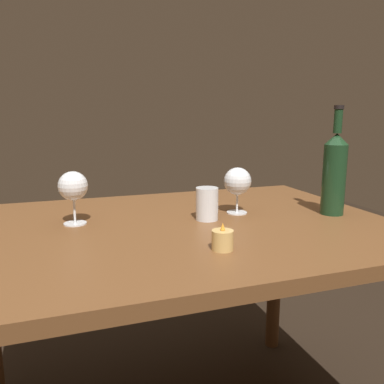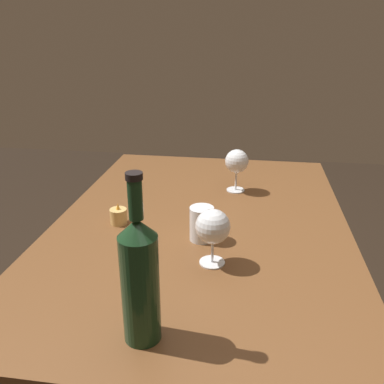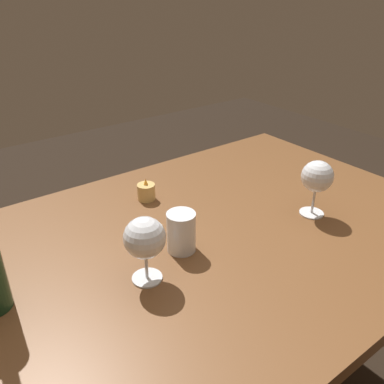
% 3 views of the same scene
% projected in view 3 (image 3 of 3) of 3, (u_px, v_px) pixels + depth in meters
% --- Properties ---
extents(dining_table, '(1.30, 0.90, 0.74)m').
position_uv_depth(dining_table, '(212.00, 259.00, 1.07)').
color(dining_table, brown).
rests_on(dining_table, ground).
extents(wine_glass_left, '(0.08, 0.08, 0.16)m').
position_uv_depth(wine_glass_left, '(317.00, 178.00, 1.05)').
color(wine_glass_left, white).
rests_on(wine_glass_left, dining_table).
extents(wine_glass_right, '(0.09, 0.09, 0.15)m').
position_uv_depth(wine_glass_right, '(145.00, 239.00, 0.82)').
color(wine_glass_right, white).
rests_on(wine_glass_right, dining_table).
extents(water_tumbler, '(0.07, 0.07, 0.10)m').
position_uv_depth(water_tumbler, '(181.00, 234.00, 0.94)').
color(water_tumbler, white).
rests_on(water_tumbler, dining_table).
extents(votive_candle, '(0.05, 0.05, 0.07)m').
position_uv_depth(votive_candle, '(146.00, 192.00, 1.17)').
color(votive_candle, '#DBB266').
rests_on(votive_candle, dining_table).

